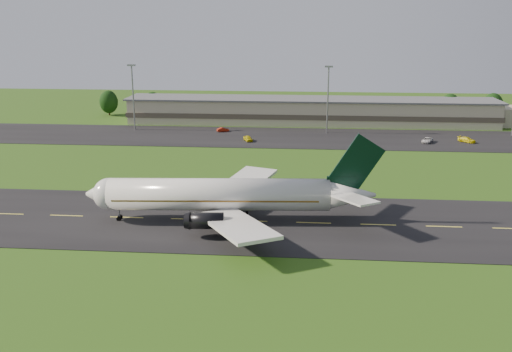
# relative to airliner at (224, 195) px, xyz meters

# --- Properties ---
(ground) EXTENTS (360.00, 360.00, 0.00)m
(ground) POSITION_rel_airliner_xyz_m (15.55, -0.06, -4.66)
(ground) COLOR #294812
(ground) RESTS_ON ground
(taxiway) EXTENTS (220.00, 30.00, 0.10)m
(taxiway) POSITION_rel_airliner_xyz_m (15.55, -0.06, -4.61)
(taxiway) COLOR black
(taxiway) RESTS_ON ground
(apron) EXTENTS (260.00, 30.00, 0.10)m
(apron) POSITION_rel_airliner_xyz_m (15.55, 71.94, -4.61)
(apron) COLOR black
(apron) RESTS_ON ground
(airliner) EXTENTS (51.29, 42.07, 15.57)m
(airliner) POSITION_rel_airliner_xyz_m (0.00, 0.00, 0.00)
(airliner) COLOR white
(airliner) RESTS_ON ground
(terminal) EXTENTS (145.00, 16.00, 8.40)m
(terminal) POSITION_rel_airliner_xyz_m (21.95, 96.12, -0.67)
(terminal) COLOR tan
(terminal) RESTS_ON ground
(light_mast_west) EXTENTS (2.40, 1.20, 20.35)m
(light_mast_west) POSITION_rel_airliner_xyz_m (-39.45, 79.94, 8.08)
(light_mast_west) COLOR gray
(light_mast_west) RESTS_ON ground
(light_mast_centre) EXTENTS (2.40, 1.20, 20.35)m
(light_mast_centre) POSITION_rel_airliner_xyz_m (20.55, 79.94, 8.08)
(light_mast_centre) COLOR gray
(light_mast_centre) RESTS_ON ground
(tree_line) EXTENTS (190.76, 9.49, 10.21)m
(tree_line) POSITION_rel_airliner_xyz_m (49.64, 105.77, 0.19)
(tree_line) COLOR black
(tree_line) RESTS_ON ground
(service_vehicle_a) EXTENTS (3.42, 4.76, 1.50)m
(service_vehicle_a) POSITION_rel_airliner_xyz_m (-2.27, 65.78, -3.81)
(service_vehicle_a) COLOR #C6B90B
(service_vehicle_a) RESTS_ON apron
(service_vehicle_b) EXTENTS (3.96, 2.70, 1.24)m
(service_vehicle_b) POSITION_rel_airliner_xyz_m (-11.35, 78.85, -3.94)
(service_vehicle_b) COLOR maroon
(service_vehicle_b) RESTS_ON apron
(service_vehicle_c) EXTENTS (4.28, 5.55, 1.40)m
(service_vehicle_c) POSITION_rel_airliner_xyz_m (48.36, 67.99, -3.86)
(service_vehicle_c) COLOR silver
(service_vehicle_c) RESTS_ON apron
(service_vehicle_d) EXTENTS (5.10, 4.96, 1.47)m
(service_vehicle_d) POSITION_rel_airliner_xyz_m (59.61, 69.35, -3.83)
(service_vehicle_d) COLOR yellow
(service_vehicle_d) RESTS_ON apron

